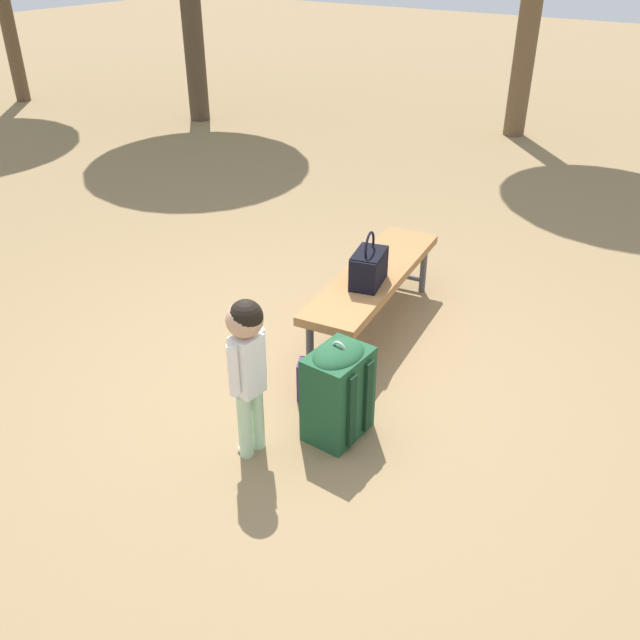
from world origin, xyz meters
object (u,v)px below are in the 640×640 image
Objects in this scene: park_bench at (374,279)px; backpack_small at (312,377)px; backpack_large at (338,389)px; handbag at (369,266)px; child_standing at (247,355)px.

backpack_small is at bearing 7.57° from park_bench.
backpack_large is 0.40m from backpack_small.
park_bench is at bearing -158.96° from backpack_large.
backpack_large is at bearing 21.60° from handbag.
child_standing is at bearing -37.05° from backpack_large.
backpack_small is (0.75, 0.07, -0.43)m from handbag.
backpack_large is at bearing 21.04° from park_bench.
backpack_large is (0.94, 0.37, -0.27)m from handbag.
park_bench is at bearing -175.03° from child_standing.
child_standing reaches higher than park_bench.
park_bench is at bearing -172.43° from backpack_small.
child_standing is 0.59m from backpack_large.
handbag reaches higher than park_bench.
handbag is 1.05m from backpack_large.
park_bench reaches higher than backpack_small.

